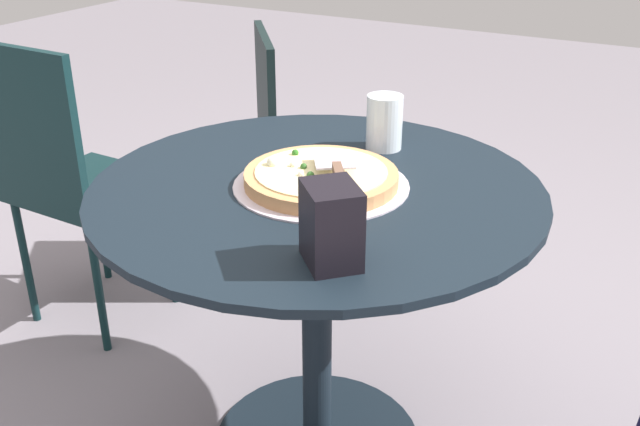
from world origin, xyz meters
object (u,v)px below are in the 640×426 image
(pizza_server, at_px, (337,168))
(patio_chair_far, at_px, (67,171))
(drinking_cup, at_px, (384,122))
(patio_chair_corner, at_px, (306,134))
(patio_table, at_px, (317,264))
(napkin_dispenser, at_px, (331,225))
(pizza_on_tray, at_px, (320,179))

(pizza_server, xyz_separation_m, patio_chair_far, (0.16, 0.95, -0.25))
(pizza_server, distance_m, drinking_cup, 0.29)
(patio_chair_far, bearing_deg, pizza_server, -99.43)
(patio_chair_far, height_order, patio_chair_corner, patio_chair_far)
(patio_table, relative_size, napkin_dispenser, 6.81)
(drinking_cup, xyz_separation_m, patio_chair_far, (-0.13, 0.92, -0.26))
(patio_chair_far, bearing_deg, drinking_cup, -81.79)
(napkin_dispenser, bearing_deg, pizza_on_tray, -12.56)
(patio_table, distance_m, pizza_on_tray, 0.20)
(pizza_server, height_order, patio_chair_corner, patio_chair_corner)
(drinking_cup, bearing_deg, pizza_on_tray, 175.50)
(patio_table, height_order, pizza_server, pizza_server)
(patio_chair_far, bearing_deg, patio_chair_corner, -34.10)
(napkin_dispenser, xyz_separation_m, patio_chair_corner, (1.04, 0.64, -0.27))
(pizza_on_tray, xyz_separation_m, patio_chair_corner, (0.77, 0.47, -0.22))
(napkin_dispenser, relative_size, patio_chair_far, 0.16)
(pizza_on_tray, bearing_deg, patio_table, 63.25)
(patio_table, bearing_deg, napkin_dispenser, -146.81)
(patio_table, distance_m, drinking_cup, 0.37)
(napkin_dispenser, distance_m, patio_chair_corner, 1.25)
(patio_chair_corner, bearing_deg, napkin_dispenser, -148.24)
(patio_table, distance_m, pizza_server, 0.25)
(pizza_on_tray, bearing_deg, pizza_server, -112.17)
(patio_chair_corner, bearing_deg, patio_table, -148.77)
(pizza_server, bearing_deg, patio_chair_corner, 33.52)
(drinking_cup, relative_size, patio_chair_corner, 0.15)
(patio_chair_far, bearing_deg, patio_table, -98.47)
(patio_table, height_order, drinking_cup, drinking_cup)
(patio_table, bearing_deg, pizza_server, -112.98)
(patio_chair_far, relative_size, patio_chair_corner, 1.06)
(patio_table, relative_size, drinking_cup, 7.48)
(patio_table, xyz_separation_m, patio_chair_corner, (0.76, 0.46, -0.02))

